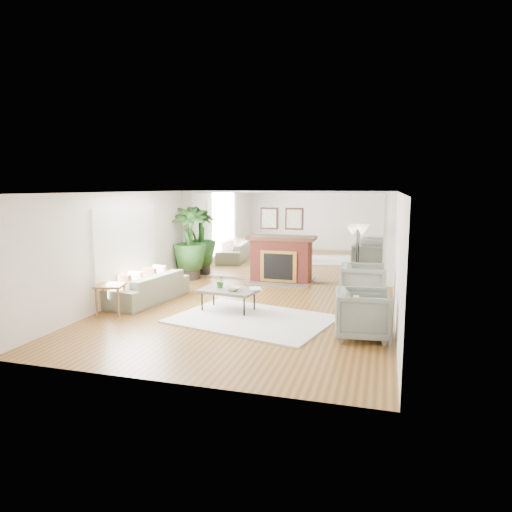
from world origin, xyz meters
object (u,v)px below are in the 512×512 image
(sofa, at_px, (148,287))
(armchair_back, at_px, (363,284))
(fireplace, at_px, (280,259))
(side_table, at_px, (110,289))
(armchair_front, at_px, (363,314))
(potted_ficus, at_px, (189,241))
(floor_lamp, at_px, (357,236))
(coffee_table, at_px, (228,291))

(sofa, xyz_separation_m, armchair_back, (4.76, 1.12, 0.13))
(fireplace, distance_m, side_table, 4.83)
(sofa, relative_size, armchair_back, 2.23)
(armchair_back, height_order, armchair_front, armchair_back)
(armchair_back, relative_size, armchair_front, 1.06)
(fireplace, relative_size, potted_ficus, 1.00)
(potted_ficus, distance_m, floor_lamp, 4.67)
(armchair_front, distance_m, potted_ficus, 6.43)
(fireplace, height_order, armchair_back, fireplace)
(fireplace, height_order, coffee_table, fireplace)
(armchair_front, xyz_separation_m, potted_ficus, (-5.03, 3.95, 0.67))
(armchair_back, distance_m, armchair_front, 2.41)
(coffee_table, relative_size, side_table, 1.85)
(sofa, bearing_deg, potted_ficus, -169.04)
(side_table, bearing_deg, armchair_front, -1.26)
(potted_ficus, bearing_deg, armchair_back, -17.42)
(fireplace, distance_m, armchair_front, 4.81)
(potted_ficus, xyz_separation_m, floor_lamp, (4.66, -0.01, 0.27))
(armchair_front, height_order, floor_lamp, floor_lamp)
(fireplace, relative_size, sofa, 0.93)
(sofa, distance_m, floor_lamp, 5.33)
(coffee_table, bearing_deg, fireplace, 83.09)
(armchair_back, xyz_separation_m, side_table, (-4.96, -2.30, 0.08))
(sofa, relative_size, potted_ficus, 1.08)
(fireplace, xyz_separation_m, coffee_table, (-0.39, -3.18, -0.23))
(side_table, bearing_deg, coffee_table, 20.72)
(coffee_table, relative_size, armchair_back, 1.28)
(sofa, bearing_deg, fireplace, 147.12)
(sofa, bearing_deg, side_table, -1.89)
(side_table, xyz_separation_m, floor_lamp, (4.71, 3.83, 0.84))
(coffee_table, bearing_deg, armchair_front, -18.95)
(armchair_back, bearing_deg, coffee_table, 114.83)
(armchair_front, height_order, potted_ficus, potted_ficus)
(potted_ficus, bearing_deg, floor_lamp, -0.15)
(armchair_back, bearing_deg, floor_lamp, 5.74)
(armchair_front, relative_size, potted_ficus, 0.46)
(coffee_table, distance_m, floor_lamp, 3.96)
(coffee_table, bearing_deg, side_table, -159.28)
(armchair_back, bearing_deg, side_table, 111.52)
(fireplace, bearing_deg, sofa, -130.61)
(potted_ficus, bearing_deg, sofa, -86.77)
(fireplace, distance_m, sofa, 3.78)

